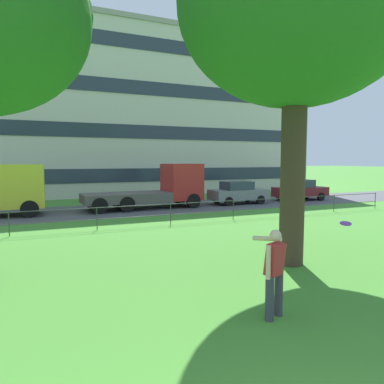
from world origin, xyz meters
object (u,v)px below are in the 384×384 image
at_px(flatbed_truck_far_right, 160,188).
at_px(car_grey_left, 238,192).
at_px(person_thrower, 274,271).
at_px(tree_large_lawn, 298,11).
at_px(car_maroon_right, 300,190).
at_px(frisbee, 346,223).
at_px(apartment_building_background, 126,116).

distance_m(flatbed_truck_far_right, car_grey_left, 5.53).
bearing_deg(person_thrower, car_grey_left, 61.21).
bearing_deg(tree_large_lawn, car_maroon_right, 48.88).
height_order(frisbee, flatbed_truck_far_right, flatbed_truck_far_right).
height_order(person_thrower, frisbee, person_thrower).
height_order(tree_large_lawn, car_grey_left, tree_large_lawn).
xyz_separation_m(person_thrower, apartment_building_background, (4.10, 29.19, 6.35)).
distance_m(person_thrower, frisbee, 3.11).
bearing_deg(apartment_building_background, tree_large_lawn, -92.62).
height_order(tree_large_lawn, frisbee, tree_large_lawn).
distance_m(car_grey_left, apartment_building_background, 15.74).
distance_m(flatbed_truck_far_right, car_maroon_right, 10.83).
bearing_deg(frisbee, tree_large_lawn, 89.65).
relative_size(tree_large_lawn, car_maroon_right, 2.47).
distance_m(person_thrower, apartment_building_background, 30.15).
bearing_deg(apartment_building_background, person_thrower, -97.99).
height_order(car_grey_left, car_maroon_right, same).
xyz_separation_m(tree_large_lawn, car_maroon_right, (10.96, 12.55, -6.36)).
height_order(flatbed_truck_far_right, car_maroon_right, flatbed_truck_far_right).
bearing_deg(apartment_building_background, car_grey_left, -71.94).
xyz_separation_m(flatbed_truck_far_right, apartment_building_background, (1.05, 13.35, 6.04)).
bearing_deg(apartment_building_background, frisbee, -92.46).
bearing_deg(tree_large_lawn, person_thrower, -133.96).
distance_m(car_grey_left, car_maroon_right, 5.31).
xyz_separation_m(tree_large_lawn, car_grey_left, (5.64, 12.54, -6.36)).
bearing_deg(car_maroon_right, flatbed_truck_far_right, 178.53).
xyz_separation_m(flatbed_truck_far_right, car_grey_left, (5.50, -0.29, -0.44)).
bearing_deg(tree_large_lawn, flatbed_truck_far_right, 89.36).
bearing_deg(person_thrower, apartment_building_background, 82.01).
height_order(person_thrower, car_grey_left, person_thrower).
distance_m(tree_large_lawn, person_thrower, 7.50).
distance_m(car_maroon_right, apartment_building_background, 17.97).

